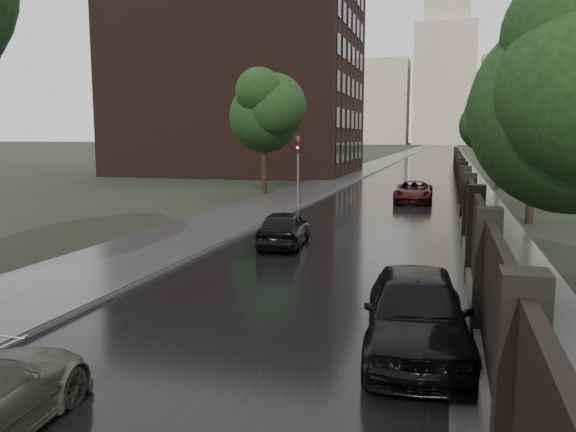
# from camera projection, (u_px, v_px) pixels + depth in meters

# --- Properties ---
(road) EXTENTS (8.00, 420.00, 0.02)m
(road) POSITION_uv_depth(u_px,v_px,m) (438.00, 149.00, 187.75)
(road) COLOR black
(road) RESTS_ON ground
(sidewalk_left) EXTENTS (4.00, 420.00, 0.16)m
(sidewalk_left) POSITION_uv_depth(u_px,v_px,m) (419.00, 148.00, 189.37)
(sidewalk_left) COLOR #2D2D2D
(sidewalk_left) RESTS_ON ground
(verge_right) EXTENTS (3.00, 420.00, 0.08)m
(verge_right) POSITION_uv_depth(u_px,v_px,m) (455.00, 149.00, 186.24)
(verge_right) COLOR #2D2D2D
(verge_right) RESTS_ON ground
(fence_right) EXTENTS (0.45, 75.72, 2.70)m
(fence_right) POSITION_uv_depth(u_px,v_px,m) (460.00, 183.00, 35.97)
(fence_right) COLOR #383533
(fence_right) RESTS_ON ground
(tree_left_far) EXTENTS (4.25, 4.25, 7.39)m
(tree_left_far) POSITION_uv_depth(u_px,v_px,m) (264.00, 117.00, 36.90)
(tree_left_far) COLOR black
(tree_left_far) RESTS_ON ground
(tree_right_b) EXTENTS (4.08, 4.08, 7.01)m
(tree_right_b) POSITION_uv_depth(u_px,v_px,m) (535.00, 114.00, 25.10)
(tree_right_b) COLOR black
(tree_right_b) RESTS_ON ground
(tree_right_c) EXTENTS (4.08, 4.08, 7.01)m
(tree_right_c) POSITION_uv_depth(u_px,v_px,m) (501.00, 123.00, 42.23)
(tree_right_c) COLOR black
(tree_right_c) RESTS_ON ground
(traffic_light) EXTENTS (0.16, 0.32, 4.00)m
(traffic_light) POSITION_uv_depth(u_px,v_px,m) (298.00, 165.00, 31.53)
(traffic_light) COLOR #59595E
(traffic_light) RESTS_ON ground
(brick_building) EXTENTS (24.00, 18.00, 20.00)m
(brick_building) POSITION_uv_depth(u_px,v_px,m) (240.00, 80.00, 59.91)
(brick_building) COLOR black
(brick_building) RESTS_ON ground
(stalinist_tower) EXTENTS (92.00, 30.00, 159.00)m
(stalinist_tower) POSITION_uv_depth(u_px,v_px,m) (445.00, 69.00, 287.08)
(stalinist_tower) COLOR tan
(stalinist_tower) RESTS_ON ground
(hatchback_left) EXTENTS (1.98, 4.04, 1.33)m
(hatchback_left) POSITION_uv_depth(u_px,v_px,m) (284.00, 228.00, 20.34)
(hatchback_left) COLOR black
(hatchback_left) RESTS_ON ground
(car_right_near) EXTENTS (2.25, 4.73, 1.56)m
(car_right_near) POSITION_uv_depth(u_px,v_px,m) (416.00, 312.00, 10.20)
(car_right_near) COLOR black
(car_right_near) RESTS_ON ground
(car_right_far) EXTENTS (2.25, 4.77, 1.32)m
(car_right_far) POSITION_uv_depth(u_px,v_px,m) (414.00, 192.00, 33.78)
(car_right_far) COLOR black
(car_right_far) RESTS_ON ground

